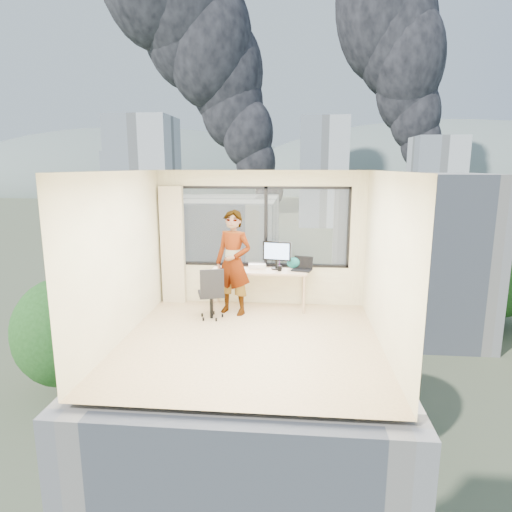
# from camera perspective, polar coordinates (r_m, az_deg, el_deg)

# --- Properties ---
(floor) EXTENTS (4.00, 4.00, 0.01)m
(floor) POSITION_cam_1_polar(r_m,az_deg,el_deg) (6.88, -0.78, -11.12)
(floor) COLOR #D8B88C
(floor) RESTS_ON ground
(ceiling) EXTENTS (4.00, 4.00, 0.01)m
(ceiling) POSITION_cam_1_polar(r_m,az_deg,el_deg) (6.34, -0.85, 11.07)
(ceiling) COLOR white
(ceiling) RESTS_ON ground
(wall_front) EXTENTS (4.00, 0.01, 2.60)m
(wall_front) POSITION_cam_1_polar(r_m,az_deg,el_deg) (4.57, -3.48, -5.74)
(wall_front) COLOR beige
(wall_front) RESTS_ON ground
(wall_left) EXTENTS (0.01, 4.00, 2.60)m
(wall_left) POSITION_cam_1_polar(r_m,az_deg,el_deg) (6.99, -17.35, -0.14)
(wall_left) COLOR beige
(wall_left) RESTS_ON ground
(wall_right) EXTENTS (0.01, 4.00, 2.60)m
(wall_right) POSITION_cam_1_polar(r_m,az_deg,el_deg) (6.59, 16.76, -0.80)
(wall_right) COLOR beige
(wall_right) RESTS_ON ground
(window_wall) EXTENTS (3.30, 0.16, 1.55)m
(window_wall) POSITION_cam_1_polar(r_m,az_deg,el_deg) (8.41, 0.97, 3.87)
(window_wall) COLOR black
(window_wall) RESTS_ON ground
(curtain) EXTENTS (0.45, 0.14, 2.30)m
(curtain) POSITION_cam_1_polar(r_m,az_deg,el_deg) (8.67, -10.86, 1.38)
(curtain) COLOR beige
(curtain) RESTS_ON floor
(desk) EXTENTS (1.80, 0.60, 0.75)m
(desk) POSITION_cam_1_polar(r_m,az_deg,el_deg) (8.32, 0.42, -4.32)
(desk) COLOR tan
(desk) RESTS_ON floor
(chair) EXTENTS (0.61, 0.61, 0.96)m
(chair) POSITION_cam_1_polar(r_m,az_deg,el_deg) (7.76, -5.92, -4.75)
(chair) COLOR black
(chair) RESTS_ON floor
(person) EXTENTS (0.81, 0.67, 1.91)m
(person) POSITION_cam_1_polar(r_m,az_deg,el_deg) (7.89, -2.99, -0.88)
(person) COLOR #2D2D33
(person) RESTS_ON floor
(monitor) EXTENTS (0.55, 0.21, 0.54)m
(monitor) POSITION_cam_1_polar(r_m,az_deg,el_deg) (8.23, 2.75, 0.12)
(monitor) COLOR black
(monitor) RESTS_ON desk
(game_console) EXTENTS (0.36, 0.32, 0.08)m
(game_console) POSITION_cam_1_polar(r_m,az_deg,el_deg) (8.42, 0.14, -1.21)
(game_console) COLOR white
(game_console) RESTS_ON desk
(laptop) EXTENTS (0.45, 0.46, 0.23)m
(laptop) POSITION_cam_1_polar(r_m,az_deg,el_deg) (8.17, 6.03, -1.12)
(laptop) COLOR black
(laptop) RESTS_ON desk
(cellphone) EXTENTS (0.11, 0.06, 0.01)m
(cellphone) POSITION_cam_1_polar(r_m,az_deg,el_deg) (8.18, -4.48, -1.88)
(cellphone) COLOR black
(cellphone) RESTS_ON desk
(pen_cup) EXTENTS (0.08, 0.08, 0.10)m
(pen_cup) POSITION_cam_1_polar(r_m,az_deg,el_deg) (8.13, 3.11, -1.63)
(pen_cup) COLOR black
(pen_cup) RESTS_ON desk
(handbag) EXTENTS (0.31, 0.21, 0.22)m
(handbag) POSITION_cam_1_polar(r_m,az_deg,el_deg) (8.34, 5.03, -0.89)
(handbag) COLOR #0E554A
(handbag) RESTS_ON desk
(exterior_ground) EXTENTS (400.00, 400.00, 0.04)m
(exterior_ground) POSITION_cam_1_polar(r_m,az_deg,el_deg) (127.40, 4.95, 4.11)
(exterior_ground) COLOR #515B3D
(exterior_ground) RESTS_ON ground
(near_bldg_a) EXTENTS (16.00, 12.00, 14.00)m
(near_bldg_a) POSITION_cam_1_polar(r_m,az_deg,el_deg) (38.80, -9.34, -2.92)
(near_bldg_a) COLOR #E9E5C3
(near_bldg_a) RESTS_ON exterior_ground
(near_bldg_b) EXTENTS (14.00, 13.00, 16.00)m
(near_bldg_b) POSITION_cam_1_polar(r_m,az_deg,el_deg) (46.55, 19.26, 0.28)
(near_bldg_b) COLOR silver
(near_bldg_b) RESTS_ON exterior_ground
(far_tower_a) EXTENTS (14.00, 14.00, 28.00)m
(far_tower_a) POSITION_cam_1_polar(r_m,az_deg,el_deg) (107.44, -14.33, 9.89)
(far_tower_a) COLOR silver
(far_tower_a) RESTS_ON exterior_ground
(far_tower_b) EXTENTS (13.00, 13.00, 30.00)m
(far_tower_b) POSITION_cam_1_polar(r_m,az_deg,el_deg) (126.53, 8.76, 10.78)
(far_tower_b) COLOR silver
(far_tower_b) RESTS_ON exterior_ground
(far_tower_c) EXTENTS (15.00, 15.00, 26.00)m
(far_tower_c) POSITION_cam_1_polar(r_m,az_deg,el_deg) (152.92, 22.45, 9.43)
(far_tower_c) COLOR silver
(far_tower_c) RESTS_ON exterior_ground
(far_tower_d) EXTENTS (16.00, 14.00, 22.00)m
(far_tower_d) POSITION_cam_1_polar(r_m,az_deg,el_deg) (167.77, -16.14, 9.28)
(far_tower_d) COLOR silver
(far_tower_d) RESTS_ON exterior_ground
(hill_a) EXTENTS (288.00, 216.00, 90.00)m
(hill_a) POSITION_cam_1_polar(r_m,az_deg,el_deg) (348.31, -15.17, 8.52)
(hill_a) COLOR slate
(hill_a) RESTS_ON exterior_ground
(hill_b) EXTENTS (300.00, 220.00, 96.00)m
(hill_b) POSITION_cam_1_polar(r_m,az_deg,el_deg) (341.50, 22.42, 8.00)
(hill_b) COLOR slate
(hill_b) RESTS_ON exterior_ground
(tree_a) EXTENTS (7.00, 7.00, 8.00)m
(tree_a) POSITION_cam_1_polar(r_m,az_deg,el_deg) (35.21, -23.84, -10.46)
(tree_a) COLOR #21521B
(tree_a) RESTS_ON exterior_ground
(tree_b) EXTENTS (7.60, 7.60, 9.00)m
(tree_b) POSITION_cam_1_polar(r_m,az_deg,el_deg) (27.39, 12.11, -14.99)
(tree_b) COLOR #21521B
(tree_b) RESTS_ON exterior_ground
(tree_c) EXTENTS (8.40, 8.40, 10.00)m
(tree_c) POSITION_cam_1_polar(r_m,az_deg,el_deg) (52.30, 29.22, -2.74)
(tree_c) COLOR #21521B
(tree_c) RESTS_ON exterior_ground
(smoke_plume_a) EXTENTS (40.00, 24.00, 90.00)m
(smoke_plume_a) POSITION_cam_1_polar(r_m,az_deg,el_deg) (160.83, 1.48, 24.72)
(smoke_plume_a) COLOR black
(smoke_plume_a) RESTS_ON exterior_ground
(smoke_plume_b) EXTENTS (30.00, 18.00, 70.00)m
(smoke_plume_b) POSITION_cam_1_polar(r_m,az_deg,el_deg) (186.09, 23.45, 18.27)
(smoke_plume_b) COLOR black
(smoke_plume_b) RESTS_ON exterior_ground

